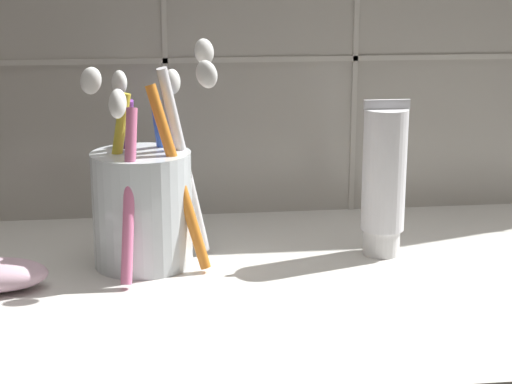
{
  "coord_description": "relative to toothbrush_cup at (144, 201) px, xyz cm",
  "views": [
    {
      "loc": [
        -18.16,
        -64.56,
        26.77
      ],
      "look_at": [
        -10.1,
        1.91,
        8.76
      ],
      "focal_mm": 60.0,
      "sensor_mm": 36.0,
      "label": 1
    }
  ],
  "objects": [
    {
      "name": "toothbrush_cup",
      "position": [
        0.0,
        0.0,
        0.0
      ],
      "size": [
        11.51,
        12.66,
        18.9
      ],
      "color": "silver",
      "rests_on": "sink_counter"
    },
    {
      "name": "tile_wall_backsplash",
      "position": [
        19.22,
        14.83,
        15.69
      ],
      "size": [
        85.03,
        1.72,
        46.34
      ],
      "color": "#B7B2A8",
      "rests_on": "ground"
    },
    {
      "name": "sink_counter",
      "position": [
        19.22,
        -4.78,
        -6.49
      ],
      "size": [
        75.03,
        38.74,
        2.0
      ],
      "primitive_type": "cube",
      "color": "silver",
      "rests_on": "ground"
    },
    {
      "name": "toothpaste_tube",
      "position": [
        20.56,
        -0.01,
        1.26
      ],
      "size": [
        3.95,
        3.76,
        13.66
      ],
      "color": "white",
      "rests_on": "sink_counter"
    }
  ]
}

